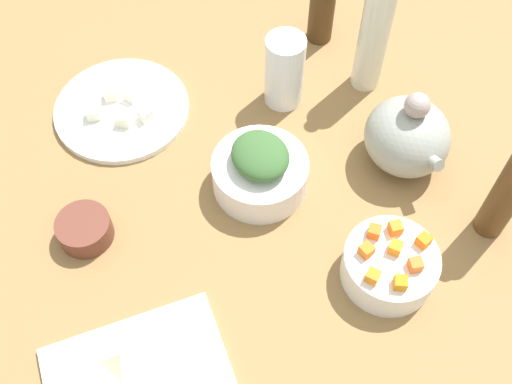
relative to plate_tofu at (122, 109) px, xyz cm
name	(u,v)px	position (x,y,z in cm)	size (l,w,h in cm)	color
tabletop	(256,214)	(28.51, 13.73, -2.10)	(190.00, 190.00, 3.00)	olive
plate_tofu	(122,109)	(0.00, 0.00, 0.00)	(23.99, 23.99, 1.20)	white
bowl_greens	(260,174)	(24.44, 16.23, 2.45)	(15.58, 15.58, 6.09)	white
bowl_carrots	(389,266)	(47.10, 27.05, 2.29)	(14.01, 14.01, 5.79)	white
bowl_small_side	(85,229)	(22.36, -12.55, 1.41)	(8.47, 8.47, 4.02)	brown
teapot	(408,136)	(29.24, 40.28, 5.66)	(16.02, 13.74, 15.72)	#9A9D93
bottle_0	(508,193)	(46.23, 46.17, 9.14)	(4.60, 4.60, 22.29)	#55371A
bottle_1	(322,4)	(-2.87, 41.04, 7.46)	(4.82, 4.82, 20.02)	#452C14
bottle_2	(375,32)	(11.13, 43.44, 11.45)	(5.28, 5.28, 28.00)	silver
drinking_glass_0	(284,71)	(8.74, 27.83, 6.37)	(6.93, 6.93, 13.94)	white
carrot_cube_0	(366,250)	(44.95, 23.76, 6.09)	(1.80, 1.80, 1.80)	orange
carrot_cube_1	(415,265)	(49.76, 28.98, 6.09)	(1.80, 1.80, 1.80)	orange
carrot_cube_2	(373,276)	(48.89, 22.55, 6.09)	(1.80, 1.80, 1.80)	orange
carrot_cube_3	(395,228)	(43.47, 29.46, 6.09)	(1.80, 1.80, 1.80)	orange
carrot_cube_4	(395,248)	(46.27, 27.78, 6.09)	(1.80, 1.80, 1.80)	orange
carrot_cube_5	(400,283)	(51.32, 25.59, 6.09)	(1.80, 1.80, 1.80)	orange
carrot_cube_6	(374,231)	(42.74, 26.31, 6.09)	(1.80, 1.80, 1.80)	orange
carrot_cube_7	(424,240)	(46.91, 32.12, 6.09)	(1.80, 1.80, 1.80)	orange
chopped_greens_mound	(260,156)	(24.44, 16.23, 7.51)	(9.94, 8.86, 4.03)	#386030
tofu_cube_0	(124,119)	(3.90, -0.56, 1.70)	(2.20, 2.20, 2.20)	#EDF1C9
tofu_cube_1	(93,113)	(0.38, -5.06, 1.70)	(2.20, 2.20, 2.20)	white
tofu_cube_2	(131,94)	(-1.15, 2.31, 1.70)	(2.20, 2.20, 2.20)	white
tofu_cube_3	(111,94)	(-2.73, -0.91, 1.70)	(2.20, 2.20, 2.20)	white
tofu_cube_4	(145,114)	(4.24, 3.12, 1.70)	(2.20, 2.20, 2.20)	white
dumpling_0	(122,358)	(44.24, -13.21, 1.78)	(4.93, 4.43, 2.76)	beige
dumpling_1	(178,384)	(50.60, -7.31, 1.55)	(5.77, 5.36, 2.29)	beige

